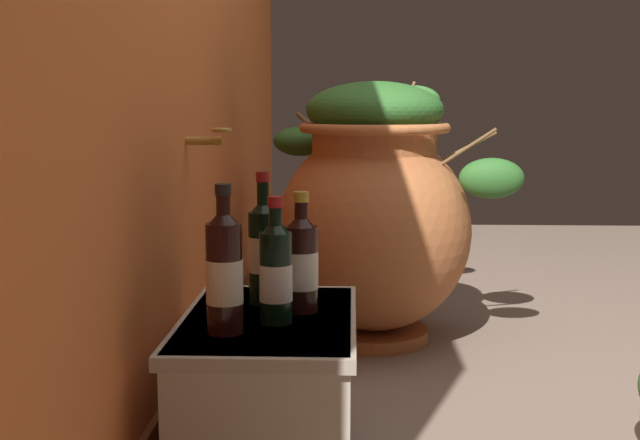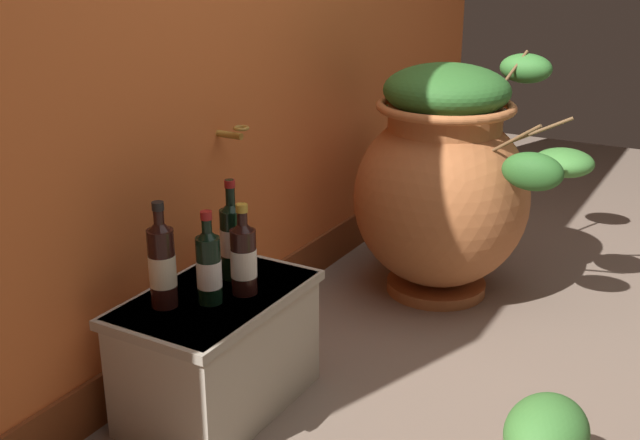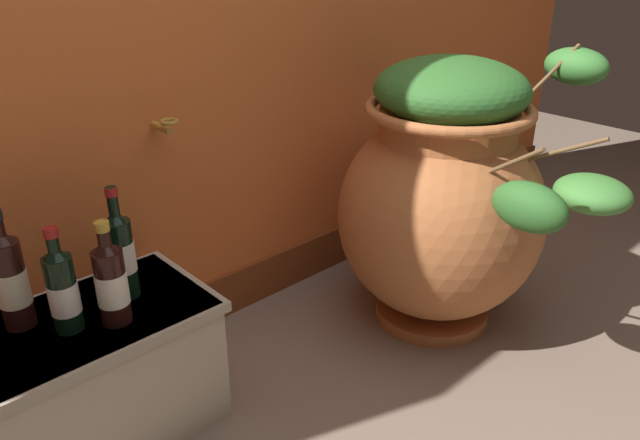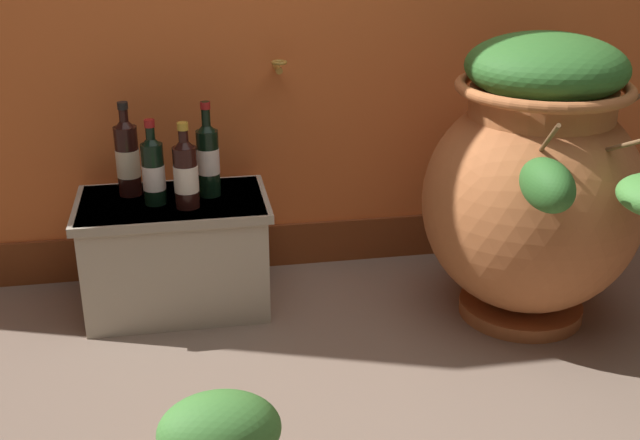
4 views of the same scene
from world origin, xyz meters
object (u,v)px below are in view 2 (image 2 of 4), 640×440
at_px(terracotta_urn, 444,180).
at_px(wine_bottle_back, 232,237).
at_px(wine_bottle_left, 209,264).
at_px(wine_bottle_middle, 162,262).
at_px(wine_bottle_right, 243,255).

relative_size(terracotta_urn, wine_bottle_back, 2.99).
xyz_separation_m(wine_bottle_left, wine_bottle_back, (0.18, 0.05, 0.02)).
xyz_separation_m(wine_bottle_middle, wine_bottle_back, (0.27, -0.06, -0.00)).
height_order(wine_bottle_left, wine_bottle_right, same).
bearing_deg(wine_bottle_back, wine_bottle_middle, 168.36).
distance_m(wine_bottle_right, wine_bottle_back, 0.13).
height_order(wine_bottle_left, wine_bottle_middle, wine_bottle_middle).
bearing_deg(wine_bottle_left, wine_bottle_back, 14.62).
height_order(terracotta_urn, wine_bottle_right, terracotta_urn).
xyz_separation_m(terracotta_urn, wine_bottle_back, (-1.05, 0.30, 0.04)).
xyz_separation_m(terracotta_urn, wine_bottle_right, (-1.12, 0.21, 0.03)).
relative_size(wine_bottle_middle, wine_bottle_right, 1.13).
xyz_separation_m(terracotta_urn, wine_bottle_middle, (-1.31, 0.36, 0.04)).
xyz_separation_m(wine_bottle_right, wine_bottle_back, (0.08, 0.10, 0.02)).
bearing_deg(wine_bottle_left, wine_bottle_middle, 129.87).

